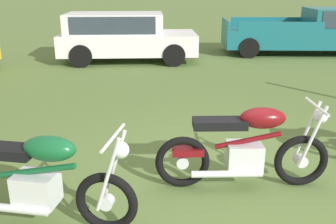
% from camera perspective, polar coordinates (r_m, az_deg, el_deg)
% --- Properties ---
extents(ground_plane, '(120.00, 120.00, 0.00)m').
position_cam_1_polar(ground_plane, '(4.79, 10.20, -10.02)').
color(ground_plane, '#567038').
extents(motorcycle_green, '(1.89, 1.17, 1.02)m').
position_cam_1_polar(motorcycle_green, '(3.95, -19.09, -9.53)').
color(motorcycle_green, black).
rests_on(motorcycle_green, ground).
extents(motorcycle_maroon, '(1.96, 0.83, 1.02)m').
position_cam_1_polar(motorcycle_maroon, '(4.48, 11.41, -5.27)').
color(motorcycle_maroon, black).
rests_on(motorcycle_maroon, ground).
extents(car_white, '(4.35, 2.74, 1.43)m').
position_cam_1_polar(car_white, '(11.81, -6.88, 11.53)').
color(car_white, silver).
rests_on(car_white, ground).
extents(pickup_truck_teal, '(5.63, 3.42, 1.49)m').
position_cam_1_polar(pickup_truck_teal, '(13.89, 20.78, 11.21)').
color(pickup_truck_teal, '#19606B').
rests_on(pickup_truck_teal, ground).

